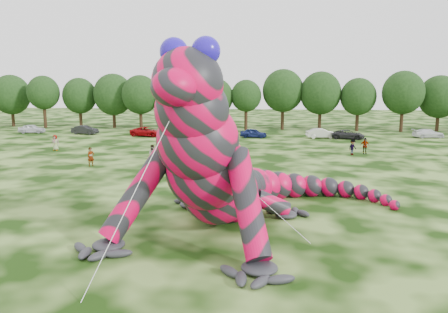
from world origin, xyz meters
name	(u,v)px	position (x,y,z in m)	size (l,w,h in m)	color
ground	(147,259)	(0.00, 0.00, 0.00)	(240.00, 240.00, 0.00)	#16330A
inflatable_gecko	(227,135)	(3.06, 6.24, 5.09)	(17.14, 20.36, 10.18)	#D0023E
tree_2	(12,101)	(-43.02, 58.76, 4.82)	(7.04, 6.34, 9.64)	black
tree_3	(44,102)	(-35.72, 57.07, 4.72)	(5.81, 5.23, 9.44)	black
tree_4	(80,103)	(-29.64, 58.71, 4.53)	(6.22, 5.60, 9.06)	black
tree_5	(113,101)	(-23.12, 58.44, 4.90)	(7.16, 6.44, 9.80)	black
tree_6	(140,102)	(-17.56, 56.68, 4.75)	(6.52, 5.86, 9.49)	black
tree_7	(182,102)	(-10.08, 56.80, 4.74)	(6.68, 6.01, 9.48)	black
tree_8	(216,104)	(-4.22, 56.99, 4.47)	(6.14, 5.53, 8.94)	black
tree_9	(246,105)	(1.06, 57.35, 4.34)	(5.27, 4.74, 8.68)	black
tree_10	(283,100)	(7.40, 58.58, 5.25)	(7.09, 6.38, 10.50)	black
tree_11	(320,101)	(13.79, 58.20, 5.03)	(7.01, 6.31, 10.07)	black
tree_12	(358,105)	(20.01, 57.74, 4.49)	(5.99, 5.39, 8.97)	black
tree_13	(403,101)	(27.13, 57.13, 5.06)	(6.83, 6.15, 10.13)	black
tree_14	(439,103)	(33.46, 58.72, 4.70)	(6.82, 6.14, 9.40)	black
car_0	(32,129)	(-33.44, 48.51, 0.71)	(1.68, 4.17, 1.42)	silver
car_1	(85,130)	(-24.09, 47.84, 0.70)	(1.48, 4.25, 1.40)	black
car_2	(147,132)	(-13.39, 46.26, 0.72)	(2.40, 5.20, 1.45)	#96050A
car_3	(203,131)	(-4.97, 48.09, 0.68)	(1.91, 4.70, 1.37)	#ABB1B5
car_4	(254,133)	(2.88, 46.53, 0.68)	(1.60, 3.99, 1.36)	navy
car_5	(321,133)	(12.89, 46.86, 0.73)	(1.54, 4.41, 1.45)	beige
car_6	(348,134)	(16.73, 46.38, 0.66)	(2.19, 4.74, 1.32)	black
car_7	(428,133)	(28.83, 49.04, 0.66)	(1.86, 4.58, 1.33)	silver
spectator_0	(91,157)	(-11.96, 21.79, 0.93)	(0.68, 0.45, 1.86)	gray
spectator_3	(365,146)	(16.28, 32.45, 0.94)	(1.10, 0.46, 1.87)	gray
spectator_2	(353,147)	(14.77, 31.56, 0.89)	(1.15, 0.66, 1.79)	gray
spectator_5	(234,164)	(2.32, 19.65, 0.90)	(1.67, 0.53, 1.80)	gray
spectator_4	(55,143)	(-20.48, 31.20, 0.94)	(0.92, 0.60, 1.87)	gray
spectator_1	(153,154)	(-6.46, 24.37, 0.91)	(0.89, 0.69, 1.83)	gray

